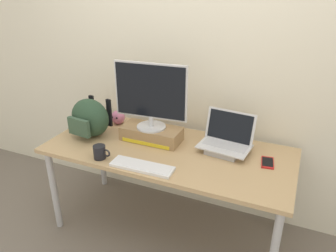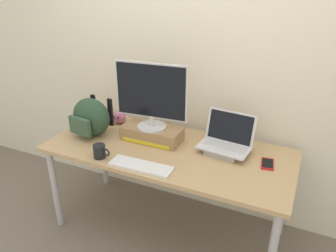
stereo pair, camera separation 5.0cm
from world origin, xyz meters
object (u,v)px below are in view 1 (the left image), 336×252
at_px(open_laptop, 225,144).
at_px(plush_toy, 118,117).
at_px(cell_phone, 267,162).
at_px(toner_box_yellow, 151,134).
at_px(desktop_monitor, 151,96).
at_px(coffee_mug, 100,152).
at_px(external_keyboard, 142,166).
at_px(messenger_backpack, 90,118).

height_order(open_laptop, plush_toy, open_laptop).
height_order(cell_phone, plush_toy, plush_toy).
distance_m(toner_box_yellow, desktop_monitor, 0.30).
bearing_deg(plush_toy, open_laptop, -6.66).
relative_size(open_laptop, cell_phone, 2.34).
bearing_deg(cell_phone, toner_box_yellow, 171.85).
relative_size(desktop_monitor, coffee_mug, 4.31).
relative_size(external_keyboard, plush_toy, 3.68).
xyz_separation_m(toner_box_yellow, cell_phone, (0.85, -0.00, -0.05)).
bearing_deg(toner_box_yellow, open_laptop, 5.21).
height_order(open_laptop, external_keyboard, open_laptop).
distance_m(desktop_monitor, open_laptop, 0.62).
xyz_separation_m(toner_box_yellow, coffee_mug, (-0.20, -0.38, -0.00)).
bearing_deg(open_laptop, plush_toy, 179.62).
height_order(messenger_backpack, plush_toy, messenger_backpack).
bearing_deg(toner_box_yellow, coffee_mug, -117.28).
relative_size(desktop_monitor, external_keyboard, 1.29).
relative_size(open_laptop, plush_toy, 3.26).
bearing_deg(plush_toy, coffee_mug, -70.67).
distance_m(open_laptop, cell_phone, 0.31).
bearing_deg(cell_phone, coffee_mug, -168.03).
height_order(toner_box_yellow, messenger_backpack, messenger_backpack).
height_order(desktop_monitor, messenger_backpack, desktop_monitor).
relative_size(desktop_monitor, messenger_backpack, 1.59).
xyz_separation_m(toner_box_yellow, messenger_backpack, (-0.46, -0.11, 0.09)).
bearing_deg(cell_phone, plush_toy, 164.51).
xyz_separation_m(desktop_monitor, plush_toy, (-0.39, 0.16, -0.29)).
bearing_deg(messenger_backpack, cell_phone, 11.54).
distance_m(open_laptop, coffee_mug, 0.86).
distance_m(messenger_backpack, coffee_mug, 0.39).
bearing_deg(desktop_monitor, coffee_mug, -121.73).
bearing_deg(desktop_monitor, cell_phone, -4.32).
xyz_separation_m(messenger_backpack, coffee_mug, (0.26, -0.27, -0.10)).
xyz_separation_m(coffee_mug, cell_phone, (1.04, 0.38, -0.04)).
bearing_deg(toner_box_yellow, cell_phone, -0.04).
bearing_deg(cell_phone, messenger_backpack, 176.76).
height_order(coffee_mug, plush_toy, plush_toy).
relative_size(messenger_backpack, cell_phone, 2.14).
xyz_separation_m(desktop_monitor, external_keyboard, (0.12, -0.38, -0.34)).
distance_m(toner_box_yellow, cell_phone, 0.85).
distance_m(desktop_monitor, messenger_backpack, 0.52).
xyz_separation_m(open_laptop, messenger_backpack, (-1.01, -0.16, 0.09)).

